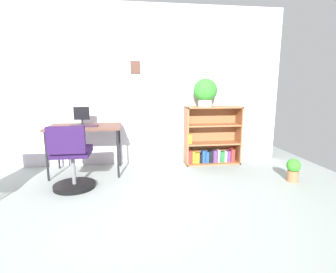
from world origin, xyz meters
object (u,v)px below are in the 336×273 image
(keyboard, at_px, (84,126))
(potted_plant_floor, at_px, (293,169))
(bookshelf_low, at_px, (211,139))
(monitor, at_px, (82,117))
(office_chair, at_px, (72,162))
(desk, at_px, (85,130))
(potted_plant_on_shelf, at_px, (205,92))

(keyboard, height_order, potted_plant_floor, keyboard)
(bookshelf_low, xyz_separation_m, potted_plant_floor, (0.84, -1.01, -0.24))
(monitor, relative_size, potted_plant_floor, 0.85)
(office_chair, bearing_deg, desk, 83.95)
(desk, bearing_deg, potted_plant_on_shelf, 6.38)
(desk, relative_size, office_chair, 1.24)
(office_chair, height_order, potted_plant_on_shelf, potted_plant_on_shelf)
(monitor, height_order, potted_plant_on_shelf, potted_plant_on_shelf)
(bookshelf_low, bearing_deg, desk, -172.44)
(desk, relative_size, monitor, 3.82)
(monitor, distance_m, potted_plant_on_shelf, 1.92)
(keyboard, distance_m, bookshelf_low, 2.02)
(office_chair, relative_size, potted_plant_on_shelf, 1.88)
(potted_plant_on_shelf, relative_size, potted_plant_floor, 1.40)
(office_chair, relative_size, potted_plant_floor, 2.63)
(keyboard, bearing_deg, desk, 89.42)
(potted_plant_floor, bearing_deg, desk, 165.16)
(potted_plant_floor, bearing_deg, keyboard, 166.43)
(desk, distance_m, keyboard, 0.09)
(office_chair, distance_m, potted_plant_floor, 2.89)
(desk, bearing_deg, bookshelf_low, 7.56)
(monitor, bearing_deg, desk, -57.40)
(bookshelf_low, bearing_deg, potted_plant_floor, -50.13)
(desk, xyz_separation_m, monitor, (-0.05, 0.07, 0.18))
(bookshelf_low, height_order, potted_plant_on_shelf, potted_plant_on_shelf)
(keyboard, distance_m, office_chair, 0.68)
(office_chair, xyz_separation_m, bookshelf_low, (2.04, 0.90, 0.05))
(monitor, xyz_separation_m, potted_plant_floor, (2.86, -0.82, -0.66))
(desk, height_order, monitor, monitor)
(monitor, bearing_deg, keyboard, -71.67)
(office_chair, height_order, bookshelf_low, bookshelf_low)
(office_chair, distance_m, bookshelf_low, 2.23)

